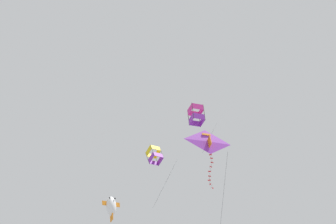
# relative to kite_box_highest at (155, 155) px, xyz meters

# --- Properties ---
(kite_box_highest) EXTENTS (2.40, 2.42, 5.88)m
(kite_box_highest) POSITION_rel_kite_box_highest_xyz_m (0.00, 0.00, 0.00)
(kite_box_highest) COLOR yellow
(kite_box_low_drifter) EXTENTS (2.62, 2.50, 5.63)m
(kite_box_low_drifter) POSITION_rel_kite_box_highest_xyz_m (-0.15, 5.05, 5.37)
(kite_box_low_drifter) COLOR #DB2D93
(kite_delta_near_right) EXTENTS (1.77, 2.16, 6.58)m
(kite_delta_near_right) POSITION_rel_kite_box_highest_xyz_m (11.44, -5.11, -3.91)
(kite_delta_near_right) COLOR purple
(kite_fish_mid_left) EXTENTS (1.13, 1.28, 1.92)m
(kite_fish_mid_left) POSITION_rel_kite_box_highest_xyz_m (2.09, -5.44, -5.76)
(kite_fish_mid_left) COLOR white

